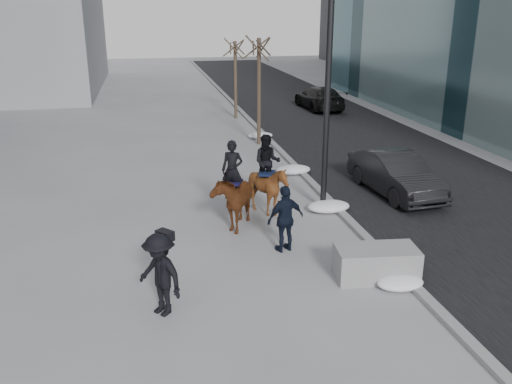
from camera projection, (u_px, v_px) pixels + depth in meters
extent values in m
plane|color=gray|center=(266.00, 266.00, 13.19)|extent=(120.00, 120.00, 0.00)
cube|color=black|center=(372.00, 151.00, 23.80)|extent=(8.00, 90.00, 0.01)
cube|color=gray|center=(284.00, 155.00, 23.02)|extent=(0.25, 90.00, 0.12)
cube|color=gray|center=(376.00, 263.00, 12.50)|extent=(1.96, 1.13, 0.75)
imported|color=black|center=(395.00, 174.00, 18.09)|extent=(1.86, 4.40, 1.41)
imported|color=black|center=(319.00, 98.00, 33.55)|extent=(2.18, 4.94, 1.41)
imported|color=#521A10|center=(234.00, 199.00, 15.39)|extent=(1.57, 2.10, 1.61)
imported|color=black|center=(232.00, 170.00, 15.27)|extent=(0.73, 0.62, 1.69)
cube|color=#100E34|center=(233.00, 182.00, 15.38)|extent=(0.67, 0.71, 0.06)
imported|color=#461E0E|center=(268.00, 189.00, 16.27)|extent=(1.64, 1.75, 1.60)
imported|color=black|center=(267.00, 162.00, 16.15)|extent=(0.95, 0.83, 1.66)
cube|color=#0E1735|center=(267.00, 173.00, 16.26)|extent=(0.62, 0.67, 0.06)
imported|color=black|center=(285.00, 219.00, 13.75)|extent=(1.11, 0.71, 1.75)
cylinder|color=#CB540B|center=(279.00, 202.00, 14.17)|extent=(0.04, 0.18, 0.07)
imported|color=black|center=(160.00, 275.00, 10.86)|extent=(1.23, 1.29, 1.75)
cube|color=black|center=(165.00, 235.00, 10.88)|extent=(0.40, 0.42, 0.20)
cylinder|color=black|center=(329.00, 62.00, 15.49)|extent=(0.18, 0.18, 9.00)
ellipsoid|color=white|center=(260.00, 135.00, 26.08)|extent=(1.19, 0.76, 0.30)
ellipsoid|color=white|center=(400.00, 283.00, 12.09)|extent=(1.08, 0.68, 0.27)
ellipsoid|color=white|center=(293.00, 170.00, 20.47)|extent=(1.31, 0.83, 0.33)
ellipsoid|color=white|center=(329.00, 206.00, 16.66)|extent=(1.32, 0.84, 0.34)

